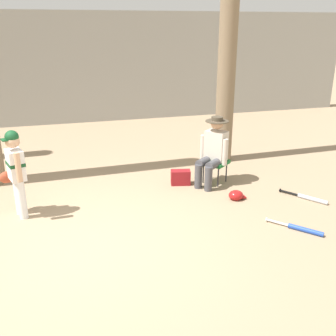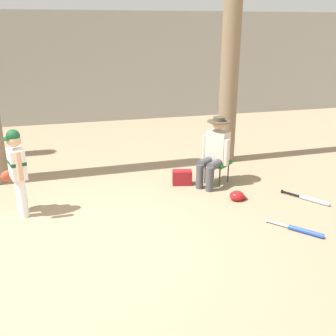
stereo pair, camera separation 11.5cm
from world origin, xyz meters
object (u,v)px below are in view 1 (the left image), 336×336
at_px(young_ballplayer, 15,168).
at_px(bat_blue_youth, 301,229).
at_px(folding_stool, 215,163).
at_px(tree_behind_spectator, 228,35).
at_px(bat_aluminum_silver, 309,198).
at_px(batting_helmet_red, 236,195).
at_px(seated_spectator, 213,150).
at_px(handbag_beside_stool, 181,177).

bearing_deg(young_ballplayer, bat_blue_youth, -22.65).
bearing_deg(folding_stool, tree_behind_spectator, 60.54).
xyz_separation_m(bat_aluminum_silver, bat_blue_youth, (-0.72, -0.86, 0.00)).
bearing_deg(bat_aluminum_silver, batting_helmet_red, 162.89).
relative_size(folding_stool, bat_blue_youth, 0.87).
relative_size(tree_behind_spectator, bat_aluminum_silver, 7.96).
distance_m(tree_behind_spectator, bat_blue_youth, 3.97).
distance_m(folding_stool, bat_aluminum_silver, 1.67).
height_order(folding_stool, bat_blue_youth, folding_stool).
xyz_separation_m(young_ballplayer, seated_spectator, (3.19, 0.37, -0.10)).
bearing_deg(bat_aluminum_silver, young_ballplayer, 171.06).
xyz_separation_m(tree_behind_spectator, handbag_beside_stool, (-1.26, -1.06, -2.36)).
bearing_deg(bat_aluminum_silver, tree_behind_spectator, 103.38).
bearing_deg(batting_helmet_red, tree_behind_spectator, 72.95).
relative_size(handbag_beside_stool, batting_helmet_red, 1.20).
xyz_separation_m(tree_behind_spectator, folding_stool, (-0.64, -1.13, -2.13)).
height_order(young_ballplayer, seated_spectator, young_ballplayer).
xyz_separation_m(seated_spectator, batting_helmet_red, (0.13, -0.73, -0.57)).
distance_m(handbag_beside_stool, bat_aluminum_silver, 2.17).
bearing_deg(folding_stool, bat_blue_youth, -76.98).
bearing_deg(batting_helmet_red, bat_aluminum_silver, -17.11).
distance_m(young_ballplayer, bat_aluminum_silver, 4.55).
bearing_deg(batting_helmet_red, handbag_beside_stool, 128.05).
distance_m(folding_stool, seated_spectator, 0.29).
height_order(tree_behind_spectator, batting_helmet_red, tree_behind_spectator).
bearing_deg(seated_spectator, tree_behind_spectator, 58.98).
bearing_deg(bat_aluminum_silver, seated_spectator, 139.45).
height_order(tree_behind_spectator, handbag_beside_stool, tree_behind_spectator).
height_order(young_ballplayer, bat_aluminum_silver, young_ballplayer).
relative_size(folding_stool, bat_aluminum_silver, 0.80).
relative_size(tree_behind_spectator, seated_spectator, 4.65).
bearing_deg(young_ballplayer, seated_spectator, 6.70).
distance_m(seated_spectator, bat_blue_youth, 2.09).
bearing_deg(bat_blue_youth, handbag_beside_stool, 117.69).
height_order(handbag_beside_stool, bat_blue_youth, handbag_beside_stool).
relative_size(tree_behind_spectator, bat_blue_youth, 8.61).
bearing_deg(seated_spectator, young_ballplayer, -173.30).
bearing_deg(batting_helmet_red, bat_blue_youth, -71.18).
xyz_separation_m(seated_spectator, bat_aluminum_silver, (1.25, -1.07, -0.61)).
bearing_deg(tree_behind_spectator, batting_helmet_red, -107.05).
relative_size(seated_spectator, bat_aluminum_silver, 1.71).
bearing_deg(tree_behind_spectator, young_ballplayer, -158.16).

